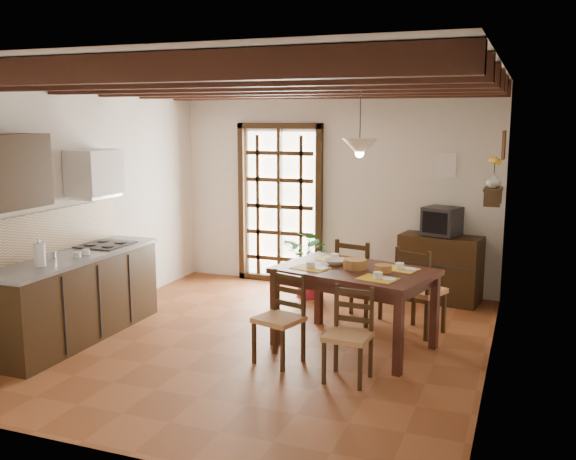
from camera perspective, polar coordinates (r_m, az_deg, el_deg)
The scene contains 25 objects.
ground_plane at distance 6.92m, azimuth -1.98°, elevation -9.91°, with size 5.00×5.00×0.00m, color brown.
room_shell at distance 6.53m, azimuth -2.07°, elevation 5.25°, with size 4.52×5.02×2.81m.
ceiling_beams at distance 6.52m, azimuth -2.12°, elevation 12.93°, with size 4.50×4.34×0.20m.
french_door at distance 9.15m, azimuth -0.72°, elevation 2.58°, with size 1.26×0.11×2.32m.
kitchen_counter at distance 7.26m, azimuth -18.35°, elevation -5.54°, with size 0.64×2.25×1.38m.
upper_cabinet at distance 6.60m, azimuth -23.64°, elevation 4.76°, with size 0.35×0.80×0.70m, color black.
range_hood at distance 7.53m, azimuth -16.80°, elevation 4.83°, with size 0.38×0.60×0.54m.
counter_items at distance 7.22m, azimuth -18.11°, elevation -1.66°, with size 0.50×1.43×0.25m.
dining_table at distance 6.61m, azimuth 5.95°, elevation -4.35°, with size 1.73×1.33×0.83m.
chair_near_left at distance 6.29m, azimuth -0.75°, elevation -9.29°, with size 0.50×0.49×0.88m.
chair_near_right at distance 5.91m, azimuth 5.37°, elevation -10.75°, with size 0.41×0.39×0.85m.
chair_far_left at distance 7.56m, azimuth 6.25°, elevation -5.80°, with size 0.54×0.52×0.98m.
chair_far_right at distance 7.24m, azimuth 11.59°, elevation -6.68°, with size 0.58×0.57×0.98m.
table_setting at distance 6.55m, azimuth 5.98°, elevation -2.47°, with size 1.12×0.74×0.10m.
table_bowl at distance 6.75m, azimuth 4.17°, elevation -2.84°, with size 0.22×0.22×0.05m, color white.
sideboard at distance 8.51m, azimuth 13.36°, elevation -3.36°, with size 1.02×0.46×0.86m, color black.
crt_tv at distance 8.38m, azimuth 13.52°, elevation 0.78°, with size 0.52×0.50×0.36m.
fuse_box at distance 8.56m, azimuth 13.90°, elevation 5.64°, with size 0.25×0.03×0.32m, color white.
plant_pot at distance 8.57m, azimuth 1.88°, elevation -5.21°, with size 0.34×0.34×0.21m, color maroon.
potted_plant at distance 8.46m, azimuth 1.90°, elevation -2.20°, with size 1.71×1.47×1.91m, color #144C19.
wall_shelf at distance 7.66m, azimuth 17.77°, elevation 3.18°, with size 0.20×0.42×0.20m.
shelf_vase at distance 7.64m, azimuth 17.83°, elevation 4.21°, with size 0.15×0.15×0.15m, color #B2BFB2.
shelf_flowers at distance 7.62m, azimuth 17.91°, elevation 5.77°, with size 0.14×0.14×0.36m.
framed_picture at distance 7.61m, azimuth 18.62°, elevation 7.17°, with size 0.03×0.32×0.32m.
pendant_lamp at distance 6.50m, azimuth 6.39°, elevation 7.49°, with size 0.36×0.36×0.84m.
Camera 1 is at (2.53, -6.00, 2.35)m, focal length 40.00 mm.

